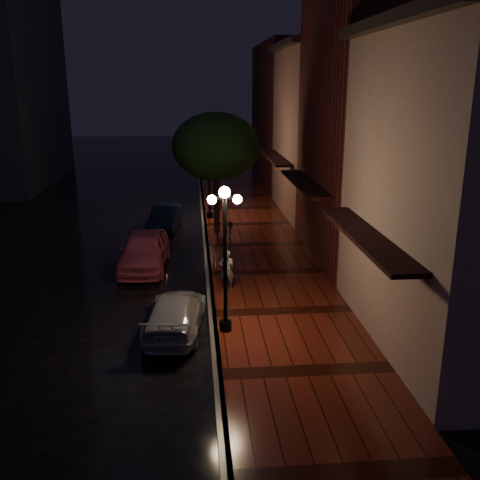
# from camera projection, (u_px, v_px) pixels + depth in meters

# --- Properties ---
(ground) EXTENTS (120.00, 120.00, 0.00)m
(ground) POSITION_uv_depth(u_px,v_px,m) (209.00, 277.00, 20.62)
(ground) COLOR black
(ground) RESTS_ON ground
(sidewalk) EXTENTS (4.50, 60.00, 0.15)m
(sidewalk) POSITION_uv_depth(u_px,v_px,m) (266.00, 274.00, 20.78)
(sidewalk) COLOR #49190D
(sidewalk) RESTS_ON ground
(curb) EXTENTS (0.25, 60.00, 0.15)m
(curb) POSITION_uv_depth(u_px,v_px,m) (209.00, 275.00, 20.59)
(curb) COLOR #595451
(curb) RESTS_ON ground
(storefront_near) EXTENTS (5.00, 8.00, 8.50)m
(storefront_near) POSITION_uv_depth(u_px,v_px,m) (475.00, 197.00, 14.28)
(storefront_near) COLOR gray
(storefront_near) RESTS_ON ground
(storefront_mid) EXTENTS (5.00, 8.00, 11.00)m
(storefront_mid) POSITION_uv_depth(u_px,v_px,m) (378.00, 127.00, 21.58)
(storefront_mid) COLOR #511914
(storefront_mid) RESTS_ON ground
(storefront_far) EXTENTS (5.00, 8.00, 9.00)m
(storefront_far) POSITION_uv_depth(u_px,v_px,m) (328.00, 134.00, 29.51)
(storefront_far) COLOR #8C5951
(storefront_far) RESTS_ON ground
(storefront_extra) EXTENTS (5.00, 12.00, 10.00)m
(storefront_extra) POSITION_uv_depth(u_px,v_px,m) (295.00, 115.00, 38.94)
(storefront_extra) COLOR #511914
(storefront_extra) RESTS_ON ground
(streetlamp_near) EXTENTS (0.96, 0.36, 4.31)m
(streetlamp_near) POSITION_uv_depth(u_px,v_px,m) (225.00, 251.00, 15.14)
(streetlamp_near) COLOR black
(streetlamp_near) RESTS_ON sidewalk
(streetlamp_far) EXTENTS (0.96, 0.36, 4.31)m
(streetlamp_far) POSITION_uv_depth(u_px,v_px,m) (209.00, 173.00, 28.53)
(streetlamp_far) COLOR black
(streetlamp_far) RESTS_ON sidewalk
(street_tree) EXTENTS (4.16, 4.16, 5.80)m
(street_tree) POSITION_uv_depth(u_px,v_px,m) (216.00, 149.00, 25.21)
(street_tree) COLOR black
(street_tree) RESTS_ON sidewalk
(pink_car) EXTENTS (1.99, 4.50, 1.50)m
(pink_car) POSITION_uv_depth(u_px,v_px,m) (144.00, 250.00, 21.43)
(pink_car) COLOR #CE5567
(pink_car) RESTS_ON ground
(navy_car) EXTENTS (1.76, 3.86, 1.23)m
(navy_car) POSITION_uv_depth(u_px,v_px,m) (165.00, 217.00, 27.33)
(navy_car) COLOR black
(navy_car) RESTS_ON ground
(silver_car) EXTENTS (2.03, 4.10, 1.15)m
(silver_car) POSITION_uv_depth(u_px,v_px,m) (175.00, 313.00, 15.97)
(silver_car) COLOR #A6A7AD
(silver_car) RESTS_ON ground
(woman_with_umbrella) EXTENTS (0.86, 0.88, 2.08)m
(woman_with_umbrella) POSITION_uv_depth(u_px,v_px,m) (227.00, 253.00, 18.56)
(woman_with_umbrella) COLOR white
(woman_with_umbrella) RESTS_ON sidewalk
(parking_meter) EXTENTS (0.16, 0.15, 1.47)m
(parking_meter) POSITION_uv_depth(u_px,v_px,m) (230.00, 235.00, 22.52)
(parking_meter) COLOR black
(parking_meter) RESTS_ON sidewalk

